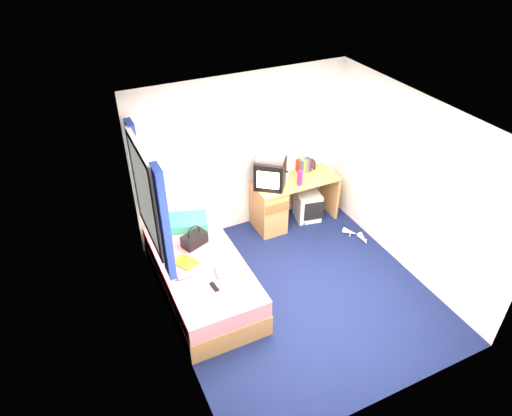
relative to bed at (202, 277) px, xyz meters
name	(u,v)px	position (x,y,z in m)	size (l,w,h in m)	color
ground	(297,293)	(1.10, -0.53, -0.27)	(3.40, 3.40, 0.00)	#0C1438
room_shell	(304,200)	(1.10, -0.53, 1.18)	(3.40, 3.40, 3.40)	white
bed	(202,277)	(0.00, 0.00, 0.00)	(1.01, 2.00, 0.54)	tan
pillow	(186,222)	(0.07, 0.77, 0.34)	(0.58, 0.37, 0.13)	#1C80B8
desk	(278,203)	(1.57, 0.90, 0.14)	(1.30, 0.55, 0.75)	tan
storage_cube	(308,206)	(2.07, 0.86, -0.04)	(0.37, 0.37, 0.46)	silver
crt_tv	(270,173)	(1.42, 0.90, 0.69)	(0.57, 0.57, 0.42)	black
vcr	(271,158)	(1.42, 0.91, 0.94)	(0.39, 0.28, 0.08)	#ACACAE
book_row	(304,165)	(2.08, 1.07, 0.58)	(0.20, 0.13, 0.20)	maroon
picture_frame	(313,164)	(2.26, 1.08, 0.55)	(0.02, 0.12, 0.14)	black
pink_water_bottle	(300,178)	(1.82, 0.74, 0.59)	(0.07, 0.07, 0.22)	#C41B66
aerosol_can	(287,177)	(1.69, 0.89, 0.57)	(0.05, 0.05, 0.17)	silver
handbag	(194,239)	(0.04, 0.34, 0.36)	(0.36, 0.28, 0.30)	black
towel	(229,269)	(0.25, -0.33, 0.32)	(0.31, 0.26, 0.10)	white
magazine	(186,262)	(-0.18, 0.05, 0.28)	(0.21, 0.28, 0.01)	yellow
water_bottle	(186,275)	(-0.25, -0.19, 0.31)	(0.07, 0.07, 0.20)	silver
colour_swatch_fan	(224,281)	(0.12, -0.46, 0.28)	(0.22, 0.06, 0.01)	#F9AC37
remote_control	(214,287)	(-0.01, -0.50, 0.28)	(0.05, 0.16, 0.02)	black
window_assembly	(148,196)	(-0.45, 0.37, 1.15)	(0.11, 1.42, 1.40)	silver
white_heels	(357,235)	(2.48, 0.09, -0.23)	(0.24, 0.45, 0.09)	white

